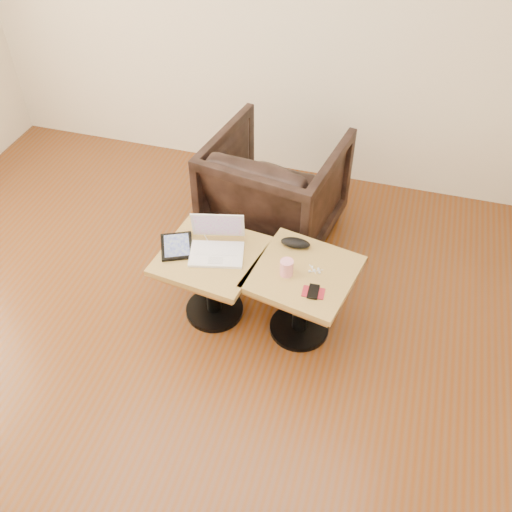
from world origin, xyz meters
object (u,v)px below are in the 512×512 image
(side_table_left, at_px, (212,269))
(laptop, at_px, (217,245))
(striped_cup, at_px, (287,268))
(armchair, at_px, (275,188))
(side_table_right, at_px, (302,287))

(side_table_left, xyz_separation_m, laptop, (0.03, 0.04, 0.16))
(laptop, height_order, striped_cup, laptop)
(side_table_left, relative_size, armchair, 0.72)
(side_table_right, xyz_separation_m, armchair, (-0.38, 0.83, 0.01))
(side_table_left, bearing_deg, armchair, 86.62)
(striped_cup, bearing_deg, side_table_right, 28.30)
(laptop, relative_size, striped_cup, 3.77)
(side_table_right, distance_m, striped_cup, 0.19)
(side_table_left, distance_m, laptop, 0.17)
(side_table_left, height_order, striped_cup, striped_cup)
(side_table_right, distance_m, armchair, 0.92)
(armchair, bearing_deg, striped_cup, 118.15)
(laptop, height_order, armchair, armchair)
(side_table_left, relative_size, striped_cup, 6.46)
(laptop, xyz_separation_m, armchair, (0.13, 0.81, -0.16))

